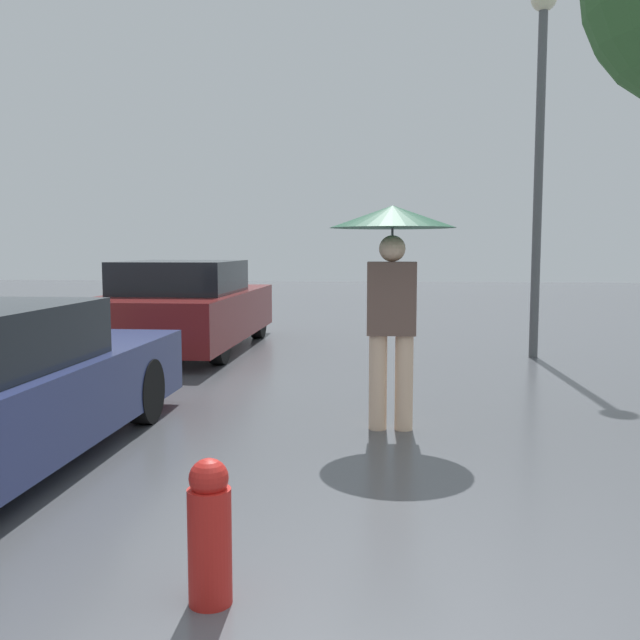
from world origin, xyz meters
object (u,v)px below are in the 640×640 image
pedestrian (392,254)px  parked_car_farthest (186,308)px  fire_hydrant (210,532)px  street_lamp (540,119)px

pedestrian → parked_car_farthest: 5.51m
pedestrian → parked_car_farthest: bearing=124.4°
fire_hydrant → pedestrian: bearing=75.9°
parked_car_farthest → street_lamp: 5.71m
pedestrian → parked_car_farthest: (-3.08, 4.49, -0.85)m
parked_car_farthest → fire_hydrant: size_ratio=6.97×
pedestrian → fire_hydrant: 3.34m
pedestrian → fire_hydrant: (-0.77, -3.04, -1.16)m
pedestrian → street_lamp: street_lamp is taller
parked_car_farthest → fire_hydrant: parked_car_farthest is taller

